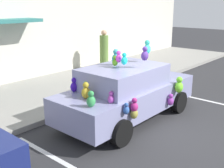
{
  "coord_description": "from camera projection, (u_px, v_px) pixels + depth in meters",
  "views": [
    {
      "loc": [
        -6.01,
        -2.93,
        3.14
      ],
      "look_at": [
        -0.13,
        2.17,
        0.9
      ],
      "focal_mm": 44.8,
      "sensor_mm": 36.0,
      "label": 1
    }
  ],
  "objects": [
    {
      "name": "sidewalk",
      "position": [
        56.0,
        91.0,
        10.2
      ],
      "size": [
        24.0,
        4.0,
        0.15
      ],
      "primitive_type": "cube",
      "color": "gray",
      "rests_on": "ground"
    },
    {
      "name": "teddy_bear_on_sidewalk",
      "position": [
        119.0,
        77.0,
        10.79
      ],
      "size": [
        0.3,
        0.25,
        0.57
      ],
      "color": "beige",
      "rests_on": "sidewalk"
    },
    {
      "name": "ground_plane",
      "position": [
        180.0,
        132.0,
        7.08
      ],
      "size": [
        60.0,
        60.0,
        0.0
      ],
      "primitive_type": "plane",
      "color": "#2D2D30"
    },
    {
      "name": "plush_covered_car",
      "position": [
        127.0,
        92.0,
        7.69
      ],
      "size": [
        4.41,
        2.05,
        2.17
      ],
      "color": "#8385AF",
      "rests_on": "ground"
    },
    {
      "name": "parking_stripe_front",
      "position": [
        192.0,
        97.0,
        9.73
      ],
      "size": [
        0.12,
        3.6,
        0.01
      ],
      "primitive_type": "cube",
      "color": "silver",
      "rests_on": "ground"
    },
    {
      "name": "storefront_building",
      "position": [
        16.0,
        2.0,
        10.68
      ],
      "size": [
        24.0,
        1.25,
        6.4
      ],
      "color": "beige",
      "rests_on": "ground"
    },
    {
      "name": "parking_stripe_rear",
      "position": [
        68.0,
        165.0,
        5.64
      ],
      "size": [
        0.12,
        3.6,
        0.01
      ],
      "primitive_type": "cube",
      "color": "silver",
      "rests_on": "ground"
    },
    {
      "name": "pedestrian_walking_past",
      "position": [
        104.0,
        51.0,
        13.01
      ],
      "size": [
        0.4,
        0.4,
        1.84
      ],
      "color": "olive",
      "rests_on": "sidewalk"
    }
  ]
}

